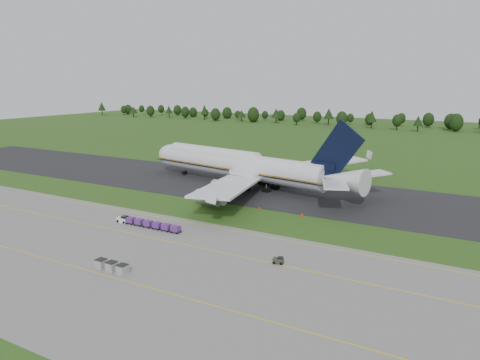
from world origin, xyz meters
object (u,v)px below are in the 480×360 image
Objects in this scene: utility_cart at (278,261)px; uld_row at (111,266)px; baggage_train at (147,224)px; edge_markers at (260,209)px; aircraft at (242,165)px.

uld_row is (-22.52, -16.62, 0.33)m from utility_cart.
baggage_train is 28.34m from edge_markers.
baggage_train reaches higher than edge_markers.
baggage_train is 23.60m from uld_row.
aircraft is 27.94m from edge_markers.
edge_markers is (17.17, -21.25, -5.88)m from aircraft.
utility_cart is at bearing -54.43° from aircraft.
uld_row is (13.24, -66.62, -5.29)m from aircraft.
utility_cart is 27.99m from uld_row.
edge_markers is at bearing 85.05° from uld_row.
edge_markers is (14.57, 24.30, -0.59)m from baggage_train.
uld_row reaches higher than edge_markers.
uld_row is 0.28× the size of edge_markers.
aircraft is at bearing 101.24° from uld_row.
utility_cart is (33.16, -4.45, -0.32)m from baggage_train.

